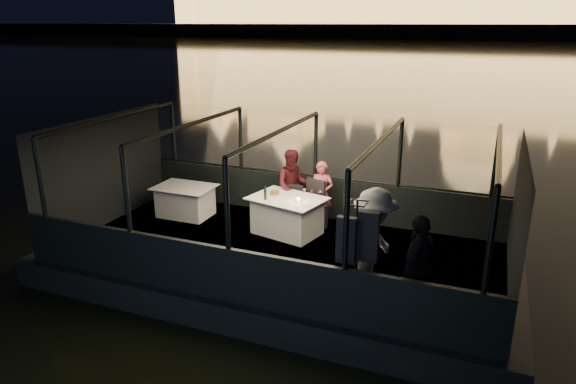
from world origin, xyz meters
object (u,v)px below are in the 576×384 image
at_px(dining_table_aft, 185,199).
at_px(passenger_dark, 419,263).
at_px(person_woman_coral, 321,191).
at_px(wine_bottle, 265,192).
at_px(passenger_stripe, 373,251).
at_px(chair_port_left, 292,205).
at_px(person_man_maroon, 293,188).
at_px(chair_port_right, 312,208).
at_px(coat_stand, 355,258).
at_px(dining_table_central, 287,216).

relative_size(dining_table_aft, passenger_dark, 0.81).
distance_m(dining_table_aft, person_woman_coral, 3.05).
bearing_deg(dining_table_aft, wine_bottle, -9.38).
relative_size(passenger_stripe, passenger_dark, 1.15).
bearing_deg(passenger_dark, wine_bottle, -103.34).
distance_m(person_woman_coral, passenger_stripe, 3.23).
xyz_separation_m(person_woman_coral, wine_bottle, (-0.86, -0.97, 0.17)).
distance_m(dining_table_aft, chair_port_left, 2.42).
bearing_deg(person_man_maroon, passenger_dark, -67.83).
bearing_deg(chair_port_right, coat_stand, -40.42).
height_order(person_woman_coral, passenger_stripe, passenger_stripe).
xyz_separation_m(dining_table_aft, person_woman_coral, (2.97, 0.62, 0.36)).
height_order(chair_port_right, passenger_dark, passenger_dark).
height_order(coat_stand, person_woman_coral, coat_stand).
distance_m(chair_port_right, wine_bottle, 1.13).
relative_size(chair_port_left, person_man_maroon, 0.52).
bearing_deg(passenger_dark, chair_port_left, -114.40).
height_order(dining_table_aft, wine_bottle, wine_bottle).
bearing_deg(person_man_maroon, coat_stand, -79.78).
bearing_deg(dining_table_aft, chair_port_right, 6.99).
height_order(dining_table_aft, passenger_stripe, passenger_stripe).
xyz_separation_m(person_woman_coral, passenger_dark, (2.42, -2.90, 0.10)).
bearing_deg(person_woman_coral, chair_port_left, -161.77).
xyz_separation_m(passenger_stripe, wine_bottle, (-2.58, 1.76, 0.06)).
relative_size(chair_port_left, person_woman_coral, 0.60).
bearing_deg(person_woman_coral, chair_port_right, -114.81).
xyz_separation_m(chair_port_right, coat_stand, (1.66, -2.92, 0.45)).
bearing_deg(passenger_stripe, chair_port_left, 48.87).
bearing_deg(dining_table_central, dining_table_aft, 177.71).
bearing_deg(passenger_stripe, person_man_maroon, 46.93).
distance_m(passenger_dark, wine_bottle, 3.80).
distance_m(person_woman_coral, person_man_maroon, 0.63).
bearing_deg(dining_table_aft, passenger_dark, -22.95).
distance_m(dining_table_central, wine_bottle, 0.69).
bearing_deg(wine_bottle, person_man_maroon, 77.12).
height_order(chair_port_left, passenger_dark, passenger_dark).
distance_m(dining_table_aft, person_man_maroon, 2.44).
bearing_deg(passenger_dark, person_woman_coral, -122.98).
distance_m(dining_table_central, chair_port_right, 0.60).
bearing_deg(dining_table_central, wine_bottle, -145.93).
bearing_deg(chair_port_left, passenger_stripe, -47.43).
height_order(chair_port_left, coat_stand, coat_stand).
distance_m(coat_stand, person_woman_coral, 3.55).
distance_m(dining_table_aft, passenger_dark, 5.87).
bearing_deg(coat_stand, dining_table_central, 129.64).
xyz_separation_m(chair_port_right, passenger_dark, (2.52, -2.63, 0.40)).
distance_m(chair_port_right, passenger_dark, 3.67).
bearing_deg(passenger_dark, dining_table_central, -109.69).
height_order(dining_table_aft, coat_stand, coat_stand).
bearing_deg(coat_stand, person_man_maroon, 124.51).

